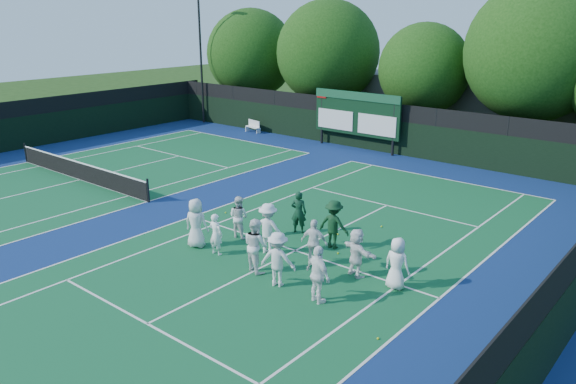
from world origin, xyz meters
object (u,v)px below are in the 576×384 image
Objects in this scene: tennis_net at (80,170)px; bench at (253,126)px; coach_left at (299,212)px; scoreboard at (356,114)px.

tennis_net is 14.43m from bench.
coach_left reaches higher than bench.
scoreboard is at bearing 1.52° from bench.
scoreboard is 4.30× the size of bench.
scoreboard is 0.53× the size of tennis_net.
bench is at bearing -178.48° from scoreboard.
scoreboard is 16.26m from tennis_net.
coach_left is (6.00, -13.14, -1.36)m from scoreboard.
scoreboard is at bearing -89.31° from coach_left.
tennis_net is at bearing -115.60° from scoreboard.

